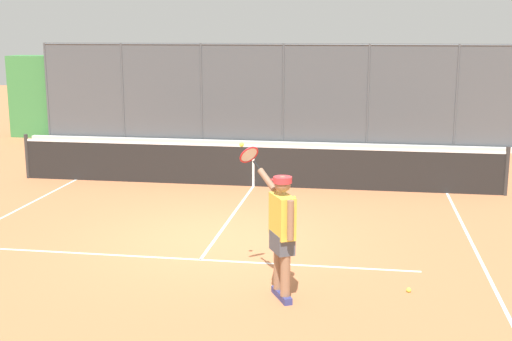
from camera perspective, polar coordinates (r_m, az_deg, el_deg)
The scene contains 7 objects.
ground_plane at distance 11.55m, azimuth -3.50°, elevation -5.86°, with size 60.00×60.00×0.00m, color #B76B42.
court_line_markings at distance 10.25m, azimuth -5.24°, elevation -8.21°, with size 8.66×9.33×0.01m.
fence_backdrop at distance 21.29m, azimuth 2.52°, elevation 5.95°, with size 18.36×1.37×3.12m.
tennis_net at distance 15.30m, azimuth -0.22°, elevation 0.46°, with size 11.13×0.09×1.07m.
tennis_player at distance 8.81m, azimuth 2.16°, elevation -4.85°, with size 0.92×1.14×1.96m.
tennis_ball_near_baseline at distance 14.27m, azimuth 3.27°, elevation -2.28°, with size 0.07×0.07×0.07m, color #C1D138.
tennis_ball_near_net at distance 9.53m, azimuth 12.82°, elevation -9.85°, with size 0.07×0.07×0.07m, color #D6E042.
Camera 1 is at (-2.43, 10.74, 3.50)m, focal length 47.18 mm.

